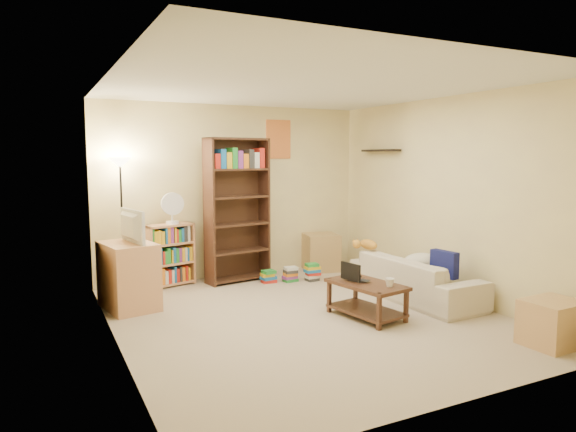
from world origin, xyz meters
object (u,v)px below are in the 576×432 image
at_px(tv_stand, 129,276).
at_px(end_cabinet, 552,323).
at_px(tabby_cat, 366,244).
at_px(side_table, 321,252).
at_px(floor_lamp, 121,185).
at_px(mug, 390,283).
at_px(tall_bookshelf, 237,206).
at_px(laptop, 359,280).
at_px(desk_fan, 172,207).
at_px(sofa, 415,278).
at_px(coffee_table, 366,295).
at_px(short_bookshelf, 169,255).
at_px(television, 127,226).

xyz_separation_m(tv_stand, end_cabinet, (3.35, -2.98, -0.17)).
bearing_deg(tabby_cat, end_cabinet, -81.94).
bearing_deg(tv_stand, end_cabinet, -52.70).
height_order(side_table, end_cabinet, side_table).
xyz_separation_m(floor_lamp, end_cabinet, (3.27, -3.83, -1.18)).
relative_size(mug, tall_bookshelf, 0.06).
height_order(laptop, desk_fan, desk_fan).
xyz_separation_m(sofa, laptop, (-0.99, -0.22, 0.14)).
distance_m(laptop, floor_lamp, 3.28).
height_order(coffee_table, side_table, side_table).
distance_m(sofa, short_bookshelf, 3.27).
distance_m(laptop, short_bookshelf, 2.73).
bearing_deg(tv_stand, short_bookshelf, 40.20).
xyz_separation_m(coffee_table, side_table, (0.74, 2.27, 0.04)).
distance_m(laptop, tall_bookshelf, 2.26).
xyz_separation_m(side_table, end_cabinet, (0.33, -3.75, -0.07)).
relative_size(coffee_table, desk_fan, 2.19).
bearing_deg(side_table, tv_stand, -165.76).
relative_size(tv_stand, desk_fan, 1.80).
bearing_deg(end_cabinet, side_table, 95.02).
xyz_separation_m(coffee_table, end_cabinet, (1.07, -1.47, -0.03)).
relative_size(television, tall_bookshelf, 0.33).
bearing_deg(tall_bookshelf, tabby_cat, -48.60).
height_order(short_bookshelf, end_cabinet, short_bookshelf).
bearing_deg(tabby_cat, sofa, -69.73).
bearing_deg(mug, side_table, 76.10).
relative_size(mug, television, 0.18).
xyz_separation_m(coffee_table, desk_fan, (-1.55, 2.31, 0.84)).
xyz_separation_m(sofa, end_cabinet, (0.10, -1.81, -0.05)).
bearing_deg(laptop, tv_stand, 23.98).
bearing_deg(short_bookshelf, side_table, -16.38).
bearing_deg(television, end_cabinet, -142.70).
relative_size(laptop, tall_bookshelf, 0.17).
bearing_deg(tabby_cat, mug, -115.09).
distance_m(tabby_cat, tall_bookshelf, 1.86).
relative_size(mug, side_table, 0.21).
bearing_deg(side_table, short_bookshelf, 178.04).
xyz_separation_m(tabby_cat, short_bookshelf, (-2.32, 1.32, -0.17)).
relative_size(mug, end_cabinet, 0.23).
distance_m(laptop, tv_stand, 2.65).
height_order(sofa, end_cabinet, sofa).
xyz_separation_m(sofa, tv_stand, (-3.25, 1.17, 0.12)).
distance_m(tall_bookshelf, short_bookshelf, 1.14).
relative_size(mug, desk_fan, 0.28).
height_order(television, side_table, television).
xyz_separation_m(tall_bookshelf, side_table, (1.41, 0.09, -0.78)).
height_order(mug, side_table, side_table).
height_order(desk_fan, floor_lamp, floor_lamp).
bearing_deg(mug, desk_fan, 123.06).
height_order(tabby_cat, side_table, tabby_cat).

